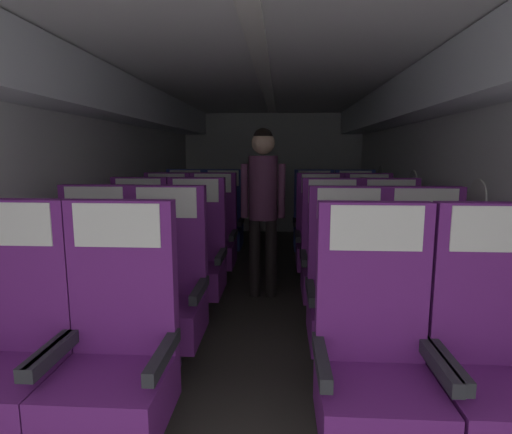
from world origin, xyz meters
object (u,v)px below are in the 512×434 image
seat_a_right_aisle (497,369)px  seat_d_right_window (320,240)px  seat_a_right_window (375,367)px  seat_b_right_aisle (425,299)px  seat_d_right_aisle (368,241)px  seat_e_left_aisle (223,225)px  seat_b_left_window (94,292)px  seat_c_left_window (138,259)px  seat_c_right_aisle (390,263)px  seat_e_left_window (185,225)px  seat_e_right_window (314,226)px  seat_a_left_aisle (116,359)px  seat_d_left_window (166,239)px  seat_b_right_window (347,298)px  seat_c_left_aisle (195,260)px  seat_e_right_aisle (355,227)px  seat_d_left_aisle (212,239)px  seat_a_left_window (9,355)px  flight_attendant (263,194)px  seat_b_left_aisle (166,294)px  seat_c_right_window (331,263)px

seat_a_right_aisle → seat_d_right_window: (-0.52, 2.59, 0.00)m
seat_a_right_window → seat_b_right_aisle: bearing=59.8°
seat_d_right_aisle → seat_e_left_aisle: bearing=152.8°
seat_b_left_window → seat_b_right_aisle: bearing=-0.2°
seat_a_right_aisle → seat_e_left_aisle: (-1.67, 3.44, 0.00)m
seat_c_left_window → seat_c_right_aisle: bearing=0.1°
seat_e_left_window → seat_e_right_window: bearing=-0.5°
seat_a_left_aisle → seat_d_left_window: size_ratio=1.00×
seat_a_left_aisle → seat_d_left_window: 2.63m
seat_b_right_window → seat_a_right_window: bearing=-91.1°
seat_e_left_window → seat_c_left_aisle: bearing=-73.9°
seat_e_right_aisle → seat_e_right_window: (-0.51, 0.00, 0.00)m
seat_a_right_aisle → seat_e_right_window: size_ratio=1.00×
seat_c_left_window → seat_d_left_aisle: bearing=59.7°
seat_c_left_aisle → seat_d_left_window: 0.99m
seat_a_left_window → seat_c_right_aisle: bearing=38.7°
seat_a_left_window → seat_c_left_window: bearing=90.2°
seat_c_left_aisle → seat_c_right_aisle: bearing=0.3°
seat_a_left_window → seat_d_left_aisle: (0.50, 2.60, 0.00)m
seat_a_right_aisle → seat_d_left_aisle: bearing=122.8°
seat_a_right_window → seat_c_left_aisle: same height
seat_a_right_aisle → seat_d_left_window: (-2.17, 2.57, 0.00)m
seat_d_left_window → seat_d_left_aisle: (0.50, 0.02, 0.00)m
seat_c_left_window → flight_attendant: 1.30m
seat_d_right_window → seat_e_right_window: same height
seat_c_left_window → seat_d_right_aisle: (2.17, 0.87, 0.00)m
seat_b_left_aisle → seat_b_right_aisle: same height
seat_b_left_aisle → seat_c_left_aisle: (0.01, 0.88, 0.00)m
seat_c_right_window → seat_c_right_aisle: bearing=2.5°
seat_c_left_aisle → flight_attendant: size_ratio=0.73×
seat_d_left_aisle → seat_e_right_aisle: bearing=26.8°
seat_a_left_aisle → seat_d_right_window: bearing=66.1°
seat_b_left_window → seat_b_right_window: (1.68, -0.01, 0.00)m
seat_b_right_window → seat_c_right_window: bearing=90.1°
seat_a_right_aisle → flight_attendant: 2.56m
seat_a_left_aisle → seat_b_right_window: size_ratio=1.00×
seat_c_right_window → seat_b_right_window: bearing=-89.9°
seat_c_left_window → seat_d_left_window: 0.85m
seat_a_left_aisle → seat_a_right_aisle: size_ratio=1.00×
seat_c_left_window → seat_b_right_window: bearing=-27.3°
seat_b_right_window → seat_c_right_window: 0.85m
seat_a_right_window → seat_c_right_aisle: size_ratio=1.00×
seat_c_right_window → seat_a_left_aisle: bearing=-124.3°
seat_c_left_aisle → seat_d_right_window: size_ratio=1.00×
seat_c_right_aisle → seat_d_right_window: 1.00m
flight_attendant → seat_a_right_window: bearing=-74.6°
seat_d_left_aisle → seat_e_right_aisle: size_ratio=1.00×
seat_b_right_window → seat_d_right_window: (-0.02, 1.74, 0.00)m
seat_b_right_window → seat_c_left_aisle: size_ratio=1.00×
seat_c_right_aisle → seat_c_right_window: (-0.49, -0.02, 0.00)m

